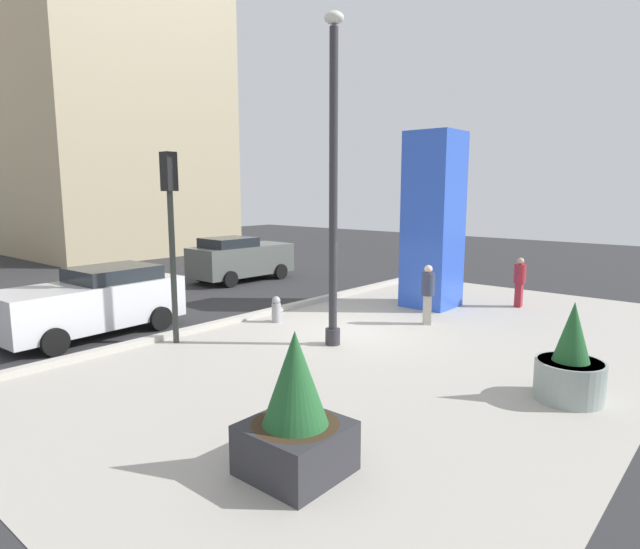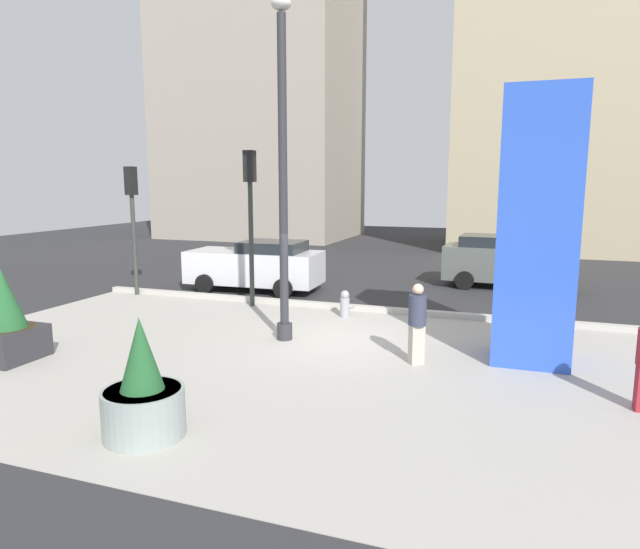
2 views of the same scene
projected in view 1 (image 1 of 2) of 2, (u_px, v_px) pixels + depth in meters
ground_plane at (249, 310)px, 16.46m from camera, size 60.00×60.00×0.00m
plaza_pavement at (418, 346)px, 12.62m from camera, size 18.00×10.00×0.02m
curb_strip at (268, 312)px, 15.89m from camera, size 18.00×0.24×0.16m
lamp_post at (333, 190)px, 12.18m from camera, size 0.44×0.44×7.59m
art_pillar_blue at (433, 221)px, 16.60m from camera, size 1.51×1.51×5.49m
potted_plant_curbside at (570, 366)px, 9.30m from camera, size 1.18×1.18×1.79m
potted_plant_mid_plaza at (295, 415)px, 6.85m from camera, size 1.22×1.22×1.93m
fire_hydrant at (276, 309)px, 14.89m from camera, size 0.36×0.26×0.75m
traffic_light_corner at (171, 216)px, 12.45m from camera, size 0.28×0.42×4.58m
car_passing_lane at (240, 258)px, 21.73m from camera, size 4.35×2.18×1.82m
car_curb_west at (93, 301)px, 13.51m from camera, size 4.60×2.24×1.72m
pedestrian_on_sidewalk at (520, 280)px, 16.77m from camera, size 0.40×0.40×1.59m
pedestrian_by_curb at (428, 292)px, 14.57m from camera, size 0.50×0.50×1.67m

